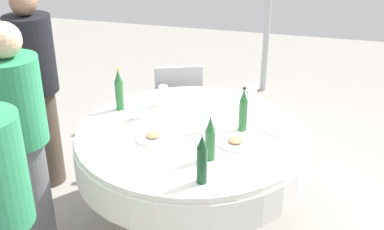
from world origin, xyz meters
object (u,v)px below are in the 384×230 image
Objects in this scene: plate_front at (153,137)px; wine_glass_mid at (163,91)px; bottle_dark_green_outer at (202,160)px; plate_near at (218,109)px; chair_left at (178,101)px; wine_glass_rear at (142,106)px; person_inner at (36,89)px; bottle_green_inner at (243,111)px; bottle_green_rear at (210,139)px; wine_glass_left at (253,89)px; person_right at (21,143)px; dining_table at (192,149)px; plate_north at (236,142)px; wine_glass_east at (203,117)px; bottle_green_right at (119,90)px.

wine_glass_mid is at bearing 11.02° from plate_front.
wine_glass_mid is (0.94, 0.53, -0.03)m from bottle_dark_green_outer.
chair_left is (0.56, 0.47, -0.23)m from plate_near.
person_inner is at bearing 83.03° from wine_glass_rear.
bottle_green_inner reaches higher than plate_near.
bottle_green_rear is (-0.42, 0.13, -0.01)m from bottle_green_inner.
wine_glass_left is 0.31m from plate_near.
bottle_dark_green_outer is at bearing -173.41° from plate_near.
person_inner reaches higher than wine_glass_left.
bottle_dark_green_outer is 0.20× the size of person_right.
wine_glass_rear is at bearing 41.35° from bottle_dark_green_outer.
wine_glass_left reaches higher than plate_front.
bottle_green_rear is 1.24× the size of plate_front.
bottle_green_inner is 1.61m from person_inner.
bottle_dark_green_outer is (-0.58, -0.21, 0.29)m from dining_table.
bottle_green_rear is at bearing -87.44° from chair_left.
bottle_green_rear reaches higher than wine_glass_left.
dining_table is 6.66× the size of plate_front.
bottle_green_rear is at bearing -125.81° from wine_glass_rear.
plate_north is (0.22, -0.12, -0.12)m from bottle_green_rear.
person_right is at bearing 119.55° from wine_glass_east.
dining_table is 10.68× the size of wine_glass_mid.
bottle_green_right reaches higher than wine_glass_left.
wine_glass_rear is (0.67, 0.59, -0.05)m from bottle_dark_green_outer.
plate_north is at bearing -108.09° from bottle_green_right.
bottle_green_inner is at bearing -111.89° from wine_glass_mid.
wine_glass_rear is (-0.01, 0.71, -0.05)m from bottle_green_inner.
bottle_green_rear is 0.72m from wine_glass_rear.
bottle_green_rear is 1.15× the size of plate_near.
wine_glass_rear is at bearing 54.19° from bottle_green_rear.
bottle_green_right is 0.69m from wine_glass_east.
dining_table is 10.43× the size of wine_glass_east.
bottle_green_inner reaches higher than bottle_green_rear.
wine_glass_left is 0.86m from chair_left.
bottle_green_right is 0.95m from bottle_green_rear.
plate_front is at bearing 149.43° from plate_near.
dining_table is at bearing 95.39° from wine_glass_east.
wine_glass_left is 0.10× the size of person_inner.
chair_left is at bearing 40.39° from bottle_green_inner.
wine_glass_rear is 0.81× the size of wine_glass_left.
wine_glass_left is at bearing -68.94° from person_inner.
person_right is 1.60m from chair_left.
plate_near is at bearing 6.59° from bottle_dark_green_outer.
plate_front is 0.27× the size of chair_left.
bottle_green_rear is 0.46m from plate_front.
person_inner is at bearing 80.97° from dining_table.
wine_glass_left reaches higher than wine_glass_rear.
bottle_dark_green_outer is 0.97× the size of bottle_green_right.
bottle_green_right is at bearing 56.75° from bottle_green_rear.
wine_glass_east is at bearing 110.17° from bottle_green_inner.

